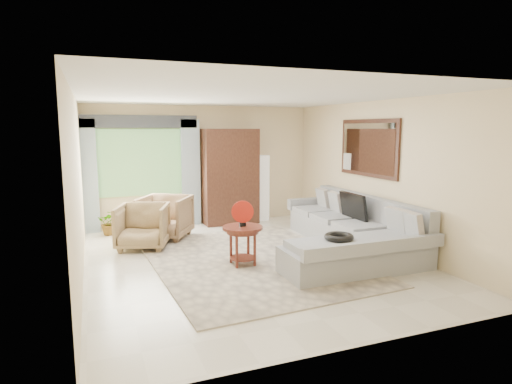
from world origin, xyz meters
name	(u,v)px	position (x,y,z in m)	size (l,w,h in m)	color
ground	(249,260)	(0.00, 0.00, 0.00)	(6.00, 6.00, 0.00)	silver
area_rug	(251,260)	(0.01, -0.05, 0.01)	(3.00, 4.00, 0.02)	#C4B69B
sectional_sofa	(350,236)	(1.78, -0.18, 0.28)	(2.30, 3.46, 0.90)	#95979D
tv_screen	(353,206)	(2.05, 0.15, 0.72)	(0.06, 0.74, 0.48)	black
garden_hose	(339,237)	(1.00, -1.06, 0.55)	(0.43, 0.43, 0.09)	black
coffee_table	(243,245)	(-0.19, -0.23, 0.33)	(0.62, 0.62, 0.62)	#471813
red_disc	(243,212)	(-0.19, -0.23, 0.85)	(0.34, 0.34, 0.03)	#AF1C11
armchair_left	(143,226)	(-1.52, 1.33, 0.40)	(0.85, 0.87, 0.79)	#9A7F54
armchair_right	(165,217)	(-1.04, 1.90, 0.42)	(0.89, 0.91, 0.83)	#9E7B56
potted_plant	(110,222)	(-2.02, 2.57, 0.25)	(0.45, 0.39, 0.50)	#999999
armoire	(230,177)	(0.55, 2.72, 1.05)	(1.20, 0.55, 2.10)	#321710
floor_lamp	(263,188)	(1.35, 2.78, 0.75)	(0.24, 0.24, 1.50)	silver
window	(140,162)	(-1.35, 2.97, 1.40)	(1.80, 0.04, 1.40)	#669E59
curtain_left	(87,177)	(-2.40, 2.88, 1.15)	(0.40, 0.08, 2.30)	#9EB7CC
curtain_right	(191,173)	(-0.30, 2.88, 1.15)	(0.40, 0.08, 2.30)	#9EB7CC
valance	(139,121)	(-1.35, 2.90, 2.25)	(2.40, 0.12, 0.26)	#1E232D
wall_mirror	(368,148)	(2.46, 0.35, 1.75)	(0.05, 1.70, 1.05)	black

